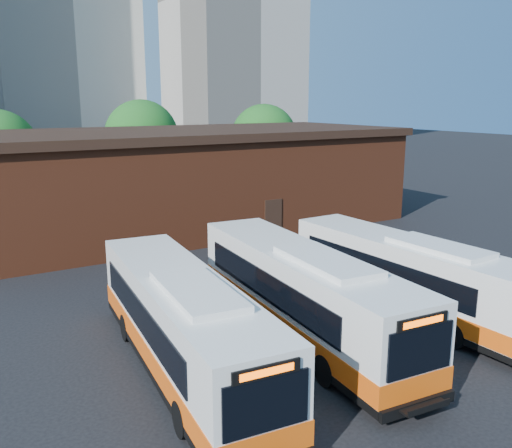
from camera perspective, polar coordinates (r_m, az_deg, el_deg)
ground at (r=21.26m, az=15.92°, el=-10.47°), size 220.00×220.00×0.00m
bus_west at (r=17.01m, az=-7.66°, el=-10.76°), size 3.54×11.94×3.21m
bus_midwest at (r=19.28m, az=4.88°, el=-7.65°), size 3.48×12.27×3.30m
bus_mideast at (r=22.19m, az=15.67°, el=-5.55°), size 2.75×11.51×3.11m
depot_building at (r=36.47m, az=-7.34°, el=4.91°), size 28.60×12.60×6.40m
tree_mid at (r=49.99m, az=-11.93°, el=8.97°), size 6.56×6.56×8.36m
tree_east at (r=52.10m, az=0.84°, el=9.11°), size 6.24×6.24×7.96m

